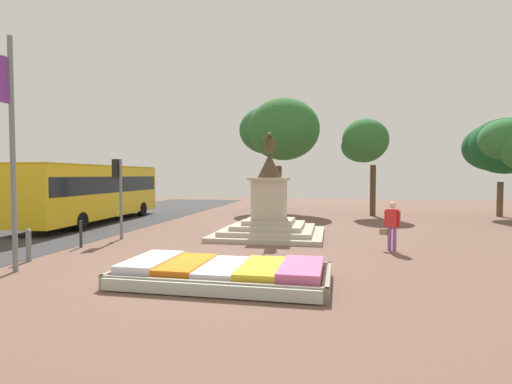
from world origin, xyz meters
TOP-DOWN VIEW (x-y plane):
  - ground_plane at (0.00, 0.00)m, footprint 71.17×71.17m
  - flower_planter at (1.08, -1.02)m, footprint 5.33×2.75m
  - statue_monument at (1.04, 6.76)m, footprint 4.69×4.69m
  - traffic_light_mid_block at (-5.04, 4.76)m, footprint 0.41×0.29m
  - banner_pole at (-4.88, -1.04)m, footprint 0.16×0.67m
  - city_bus at (-9.41, 9.82)m, footprint 3.04×11.84m
  - pedestrian_with_handbag at (5.81, 4.13)m, footprint 0.67×0.45m
  - kerb_bollard_mid_b at (-5.51, 0.23)m, footprint 0.17×0.17m
  - kerb_bollard_north at (-5.40, 2.69)m, footprint 0.11×0.11m
  - park_tree_far_left at (-0.23, 18.79)m, footprint 6.07×6.11m
  - park_tree_behind_statue at (5.84, 16.81)m, footprint 3.06×3.42m
  - park_tree_far_right at (14.16, 17.02)m, footprint 4.42×4.51m

SIDE VIEW (x-z plane):
  - ground_plane at x=0.00m, z-range 0.00..0.00m
  - flower_planter at x=1.08m, z-range -0.04..0.50m
  - kerb_bollard_north at x=-5.40m, z-range 0.02..1.04m
  - kerb_bollard_mid_b at x=-5.51m, z-range 0.03..1.05m
  - statue_monument at x=1.04m, z-range -1.37..3.17m
  - pedestrian_with_handbag at x=5.81m, z-range 0.12..1.85m
  - city_bus at x=-9.41m, z-range 0.25..3.47m
  - traffic_light_mid_block at x=-5.04m, z-range 0.64..3.98m
  - banner_pole at x=-4.88m, z-range 0.18..6.63m
  - park_tree_far_right at x=14.16m, z-range 1.35..7.57m
  - park_tree_behind_statue at x=5.84m, z-range 1.61..7.99m
  - park_tree_far_left at x=-0.23m, z-range 1.89..10.07m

